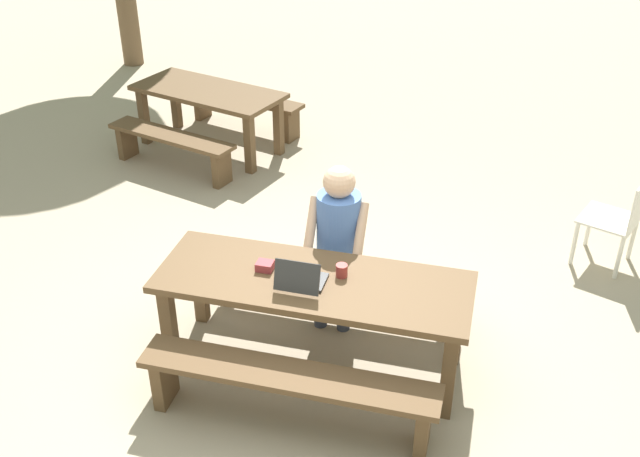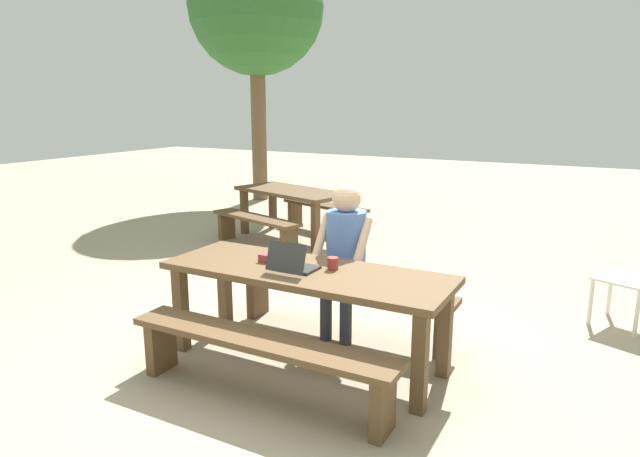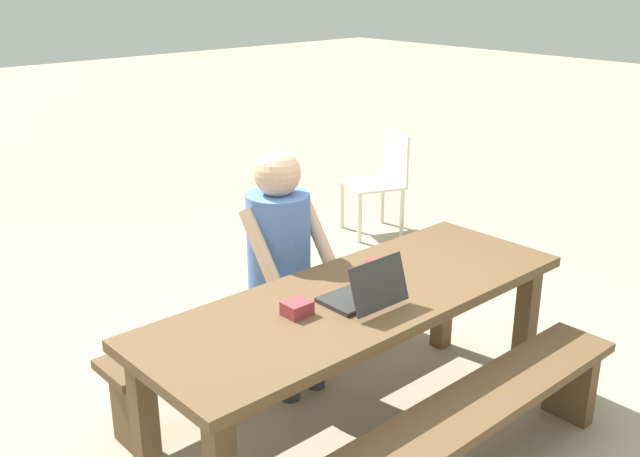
# 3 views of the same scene
# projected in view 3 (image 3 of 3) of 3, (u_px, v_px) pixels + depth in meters

# --- Properties ---
(ground_plane) EXTENTS (30.00, 30.00, 0.00)m
(ground_plane) POSITION_uv_depth(u_px,v_px,m) (357.00, 431.00, 3.54)
(ground_plane) COLOR tan
(picnic_table_front) EXTENTS (2.14, 0.75, 0.73)m
(picnic_table_front) POSITION_uv_depth(u_px,v_px,m) (360.00, 314.00, 3.33)
(picnic_table_front) COLOR brown
(picnic_table_front) RESTS_ON ground
(bench_near) EXTENTS (1.93, 0.30, 0.44)m
(bench_near) POSITION_uv_depth(u_px,v_px,m) (464.00, 428.00, 3.00)
(bench_near) COLOR brown
(bench_near) RESTS_ON ground
(bench_far) EXTENTS (1.93, 0.30, 0.44)m
(bench_far) POSITION_uv_depth(u_px,v_px,m) (276.00, 326.00, 3.86)
(bench_far) COLOR brown
(bench_far) RESTS_ON ground
(laptop) EXTENTS (0.31, 0.29, 0.22)m
(laptop) POSITION_uv_depth(u_px,v_px,m) (365.00, 292.00, 3.17)
(laptop) COLOR #2D2D2D
(laptop) RESTS_ON picnic_table_front
(small_pouch) EXTENTS (0.11, 0.10, 0.06)m
(small_pouch) POSITION_uv_depth(u_px,v_px,m) (297.00, 308.00, 3.08)
(small_pouch) COLOR #993338
(small_pouch) RESTS_ON picnic_table_front
(coffee_mug) EXTENTS (0.08, 0.08, 0.09)m
(coffee_mug) POSITION_uv_depth(u_px,v_px,m) (374.00, 269.00, 3.45)
(coffee_mug) COLOR #99332D
(coffee_mug) RESTS_ON picnic_table_front
(person_seated) EXTENTS (0.44, 0.42, 1.28)m
(person_seated) POSITION_uv_depth(u_px,v_px,m) (283.00, 252.00, 3.71)
(person_seated) COLOR #333847
(person_seated) RESTS_ON ground
(plastic_chair) EXTENTS (0.57, 0.57, 0.85)m
(plastic_chair) POSITION_uv_depth(u_px,v_px,m) (381.00, 179.00, 6.07)
(plastic_chair) COLOR silver
(plastic_chair) RESTS_ON ground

